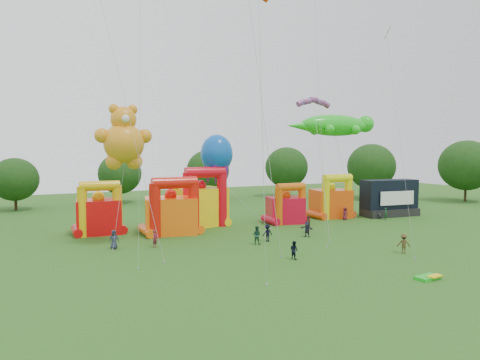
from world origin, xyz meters
name	(u,v)px	position (x,y,z in m)	size (l,w,h in m)	color
ground	(389,290)	(0.00, 0.00, 0.00)	(160.00, 160.00, 0.00)	#295A19
tree_ring	(371,200)	(-1.18, 0.62, 6.26)	(123.80, 125.91, 12.07)	#352314
bouncy_castle_0	(99,214)	(-15.42, 29.17, 2.35)	(5.16, 4.28, 6.17)	red
bouncy_castle_1	(171,212)	(-7.87, 25.76, 2.50)	(6.54, 5.65, 6.61)	#FE640D
bouncy_castle_2	(202,203)	(-2.95, 29.21, 2.84)	(6.63, 5.79, 7.53)	yellow
bouncy_castle_3	(286,207)	(7.82, 26.35, 2.06)	(5.21, 4.56, 5.36)	red
bouncy_castle_4	(332,201)	(16.12, 27.58, 2.38)	(5.72, 4.91, 6.26)	#E6470C
stage_trailer	(389,198)	(24.65, 25.24, 2.57)	(8.61, 3.82, 5.34)	black
teddy_bear_kite	(123,153)	(-13.95, 21.56, 9.29)	(5.59, 3.97, 14.21)	orange
gecko_kite	(337,138)	(17.50, 28.32, 11.36)	(15.05, 6.28, 14.86)	#1EC51C
octopus_kite	(234,187)	(0.68, 27.30, 5.02)	(6.84, 8.14, 11.70)	#0C51B7
parafoil_kites	(189,111)	(-8.11, 18.43, 13.40)	(30.66, 14.06, 31.81)	#EA380B
diamond_kites	(271,78)	(-1.14, 14.70, 16.47)	(25.25, 20.93, 44.62)	red
folded_kite_bundle	(428,277)	(4.58, 0.72, 0.14)	(2.11, 1.30, 0.31)	green
spectator_0	(114,240)	(-15.10, 20.65, 0.94)	(0.92, 0.60, 1.87)	#262C40
spectator_1	(155,239)	(-11.32, 19.65, 0.88)	(0.64, 0.42, 1.75)	maroon
spectator_2	(257,235)	(-1.58, 16.66, 0.95)	(0.92, 0.72, 1.89)	#1B4431
spectator_3	(267,233)	(0.06, 17.36, 0.91)	(1.17, 0.67, 1.81)	black
spectator_4	(308,224)	(6.67, 19.54, 0.99)	(1.15, 0.48, 1.97)	#48321C
spectator_5	(307,229)	(5.18, 17.60, 0.88)	(1.63, 0.52, 1.76)	#2B2B48
spectator_6	(345,214)	(16.41, 25.00, 0.88)	(0.86, 0.56, 1.76)	#5A1926
spectator_7	(386,214)	(21.72, 22.83, 0.82)	(0.60, 0.39, 1.65)	#183C22
spectator_8	(294,250)	(-1.34, 9.97, 0.81)	(0.79, 0.61, 1.62)	black
spectator_9	(404,244)	(9.06, 7.45, 0.91)	(1.17, 0.67, 1.82)	#48381C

